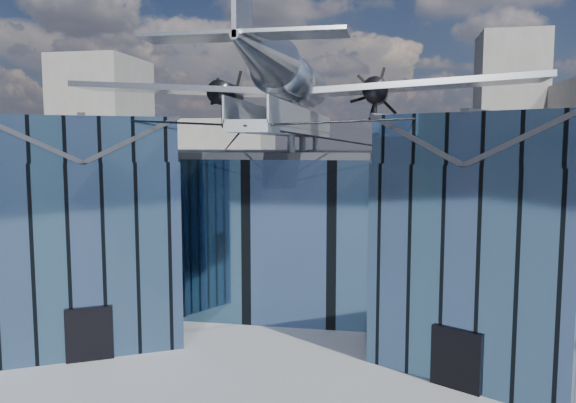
# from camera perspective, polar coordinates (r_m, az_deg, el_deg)

# --- Properties ---
(ground_plane) EXTENTS (120.00, 120.00, 0.00)m
(ground_plane) POSITION_cam_1_polar(r_m,az_deg,el_deg) (30.76, -0.71, -13.85)
(ground_plane) COLOR gray
(museum) EXTENTS (32.88, 24.50, 17.60)m
(museum) POSITION_cam_1_polar(r_m,az_deg,el_deg) (35.00, 1.16, -2.07)
(museum) COLOR #416186
(museum) RESTS_ON ground
(bg_towers) EXTENTS (77.00, 24.50, 26.00)m
(bg_towers) POSITION_cam_1_polar(r_m,az_deg,el_deg) (78.97, 7.60, 5.61)
(bg_towers) COLOR gray
(bg_towers) RESTS_ON ground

